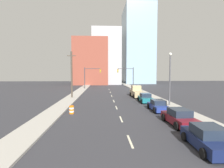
{
  "coord_description": "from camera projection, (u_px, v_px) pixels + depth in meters",
  "views": [
    {
      "loc": [
        -1.93,
        -3.35,
        4.79
      ],
      "look_at": [
        0.33,
        37.52,
        2.2
      ],
      "focal_mm": 28.0,
      "sensor_mm": 36.0,
      "label": 1
    }
  ],
  "objects": [
    {
      "name": "traffic_signal_left",
      "position": [
        89.0,
        75.0,
        52.12
      ],
      "size": [
        4.99,
        0.35,
        6.49
      ],
      "color": "#38383D",
      "rests_on": "ground"
    },
    {
      "name": "sidewalk_right",
      "position": [
        133.0,
        88.0,
        54.82
      ],
      "size": [
        2.54,
        101.64,
        0.17
      ],
      "color": "#ADA89E",
      "rests_on": "ground"
    },
    {
      "name": "lane_stripe_at_14m",
      "position": [
        121.0,
        119.0,
        18.14
      ],
      "size": [
        0.16,
        2.4,
        0.01
      ],
      "primitive_type": "cube",
      "color": "beige",
      "rests_on": "ground"
    },
    {
      "name": "building_glass_right",
      "position": [
        137.0,
        46.0,
        83.7
      ],
      "size": [
        13.0,
        20.0,
        35.17
      ],
      "color": "#8CADC6",
      "rests_on": "ground"
    },
    {
      "name": "lane_stripe_at_20m",
      "position": [
        116.0,
        108.0,
        24.18
      ],
      "size": [
        0.16,
        2.4,
        0.01
      ],
      "primitive_type": "cube",
      "color": "beige",
      "rests_on": "ground"
    },
    {
      "name": "lane_stripe_at_9m",
      "position": [
        130.0,
        141.0,
        12.26
      ],
      "size": [
        0.16,
        2.4,
        0.01
      ],
      "primitive_type": "cube",
      "color": "beige",
      "rests_on": "ground"
    },
    {
      "name": "street_lamp",
      "position": [
        170.0,
        75.0,
        24.94
      ],
      "size": [
        0.44,
        0.44,
        7.68
      ],
      "color": "#4C4C51",
      "rests_on": "ground"
    },
    {
      "name": "lane_stripe_at_40m",
      "position": [
        110.0,
        92.0,
        43.38
      ],
      "size": [
        0.16,
        2.4,
        0.01
      ],
      "primitive_type": "cube",
      "color": "beige",
      "rests_on": "ground"
    },
    {
      "name": "building_office_center",
      "position": [
        106.0,
        58.0,
        79.26
      ],
      "size": [
        12.0,
        20.0,
        23.3
      ],
      "color": "#A8A8AD",
      "rests_on": "ground"
    },
    {
      "name": "sedan_navy",
      "position": [
        208.0,
        138.0,
        10.99
      ],
      "size": [
        2.36,
        4.32,
        1.48
      ],
      "rotation": [
        0.0,
        0.0,
        -0.06
      ],
      "color": "#141E47",
      "rests_on": "ground"
    },
    {
      "name": "traffic_signal_right",
      "position": [
        129.0,
        75.0,
        52.77
      ],
      "size": [
        4.99,
        0.35,
        6.49
      ],
      "color": "#38383D",
      "rests_on": "ground"
    },
    {
      "name": "traffic_barrel",
      "position": [
        72.0,
        110.0,
        20.52
      ],
      "size": [
        0.56,
        0.56,
        0.95
      ],
      "color": "orange",
      "rests_on": "ground"
    },
    {
      "name": "sedan_teal",
      "position": [
        145.0,
        98.0,
        28.63
      ],
      "size": [
        2.16,
        4.35,
        1.47
      ],
      "rotation": [
        0.0,
        0.0,
        -0.03
      ],
      "color": "#196B75",
      "rests_on": "ground"
    },
    {
      "name": "utility_pole_left_mid",
      "position": [
        72.0,
        74.0,
        32.89
      ],
      "size": [
        1.6,
        0.32,
        8.82
      ],
      "color": "#473D33",
      "rests_on": "ground"
    },
    {
      "name": "sedan_maroon",
      "position": [
        179.0,
        118.0,
        16.08
      ],
      "size": [
        2.22,
        4.58,
        1.49
      ],
      "rotation": [
        0.0,
        0.0,
        0.03
      ],
      "color": "maroon",
      "rests_on": "ground"
    },
    {
      "name": "lane_stripe_at_47m",
      "position": [
        109.0,
        89.0,
        50.66
      ],
      "size": [
        0.16,
        2.4,
        0.01
      ],
      "primitive_type": "cube",
      "color": "beige",
      "rests_on": "ground"
    },
    {
      "name": "lane_stripe_at_33m",
      "position": [
        112.0,
        96.0,
        36.51
      ],
      "size": [
        0.16,
        2.4,
        0.01
      ],
      "primitive_type": "cube",
      "color": "beige",
      "rests_on": "ground"
    },
    {
      "name": "sidewalk_left",
      "position": [
        83.0,
        88.0,
        53.96
      ],
      "size": [
        2.54,
        101.64,
        0.17
      ],
      "color": "#ADA89E",
      "rests_on": "ground"
    },
    {
      "name": "pickup_truck_tan",
      "position": [
        137.0,
        92.0,
        35.32
      ],
      "size": [
        2.32,
        6.13,
        2.24
      ],
      "rotation": [
        0.0,
        0.0,
        0.0
      ],
      "color": "tan",
      "rests_on": "ground"
    },
    {
      "name": "building_brick_left",
      "position": [
        91.0,
        62.0,
        75.05
      ],
      "size": [
        14.0,
        16.0,
        18.95
      ],
      "color": "brown",
      "rests_on": "ground"
    },
    {
      "name": "lane_stripe_at_26m",
      "position": [
        114.0,
        101.0,
        29.69
      ],
      "size": [
        0.16,
        2.4,
        0.01
      ],
      "primitive_type": "cube",
      "color": "beige",
      "rests_on": "ground"
    },
    {
      "name": "sedan_blue",
      "position": [
        158.0,
        106.0,
        22.17
      ],
      "size": [
        2.0,
        4.34,
        1.39
      ],
      "rotation": [
        0.0,
        0.0,
        -0.0
      ],
      "color": "navy",
      "rests_on": "ground"
    }
  ]
}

